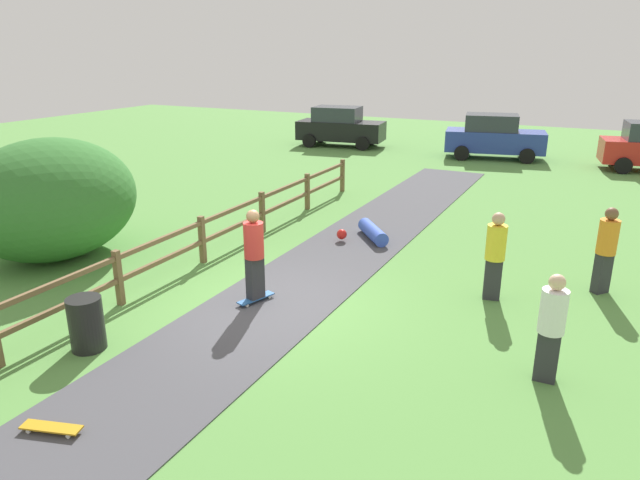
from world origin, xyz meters
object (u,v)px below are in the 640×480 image
skateboard_loose (51,428)px  bystander_orange (606,246)px  bush_large (52,199)px  parked_car_blue (494,137)px  parked_car_black (340,127)px  skater_riding (254,251)px  bystander_yellow (495,252)px  trash_bin (86,324)px  bystander_white (552,323)px  skater_fallen (370,232)px

skateboard_loose → bystander_orange: (6.12, 8.12, 0.89)m
bush_large → parked_car_blue: (6.70, 17.49, -0.43)m
bush_large → parked_car_black: bearing=92.4°
skater_riding → bystander_yellow: bearing=28.8°
trash_bin → parked_car_blue: bearing=82.8°
bush_large → trash_bin: bush_large is taller
bush_large → parked_car_blue: size_ratio=0.92×
trash_bin → bystander_orange: (7.43, 6.29, 0.53)m
bystander_white → parked_car_blue: bearing=103.2°
bystander_orange → parked_car_blue: size_ratio=0.40×
bystander_orange → parked_car_blue: bearing=109.0°
bush_large → parked_car_black: bush_large is taller
bush_large → skater_fallen: bearing=36.0°
bystander_orange → skateboard_loose: bearing=-127.0°
bystander_white → parked_car_black: (-11.67, 18.06, 0.03)m
bush_large → bystander_white: (10.93, -0.56, -0.46)m
skater_fallen → parked_car_black: size_ratio=0.31×
skateboard_loose → skater_riding: bearing=87.9°
trash_bin → skater_riding: bearing=61.8°
skateboard_loose → parked_car_blue: size_ratio=0.19×
parked_car_blue → skater_riding: bearing=-93.6°
skater_fallen → bystander_yellow: bystander_yellow is taller
skater_fallen → skateboard_loose: size_ratio=1.65×
bystander_orange → skater_riding: bearing=-149.3°
skater_fallen → bystander_white: bearing=-46.2°
bystander_white → skateboard_loose: bearing=-142.9°
skater_fallen → bystander_orange: size_ratio=0.77×
trash_bin → parked_car_blue: (2.59, 20.40, 0.51)m
skateboard_loose → trash_bin: bearing=125.5°
bystander_orange → parked_car_black: 18.70m
bush_large → skateboard_loose: size_ratio=4.98×
skateboard_loose → bystander_orange: size_ratio=0.46×
skater_riding → skateboard_loose: 4.69m
bystander_white → parked_car_blue: (-4.23, 18.05, 0.03)m
bystander_orange → parked_car_black: size_ratio=0.40×
bush_large → bystander_yellow: (9.64, 2.08, -0.42)m
bystander_orange → bystander_yellow: bearing=-145.6°
parked_car_blue → parked_car_black: bearing=180.0°
skateboard_loose → parked_car_blue: 22.28m
trash_bin → skateboard_loose: trash_bin is taller
parked_car_black → parked_car_blue: same height
bystander_orange → parked_car_black: parked_car_black is taller
skater_fallen → bystander_orange: bearing=-11.0°
trash_bin → bystander_yellow: (5.53, 4.99, 0.52)m
skater_fallen → parked_car_blue: (0.57, 13.05, 0.76)m
parked_car_black → parked_car_blue: (7.43, -0.00, 0.00)m
parked_car_blue → bystander_yellow: bearing=-79.2°
skateboard_loose → bystander_orange: bearing=53.0°
bystander_white → parked_car_black: bearing=122.9°
bush_large → trash_bin: 5.12m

